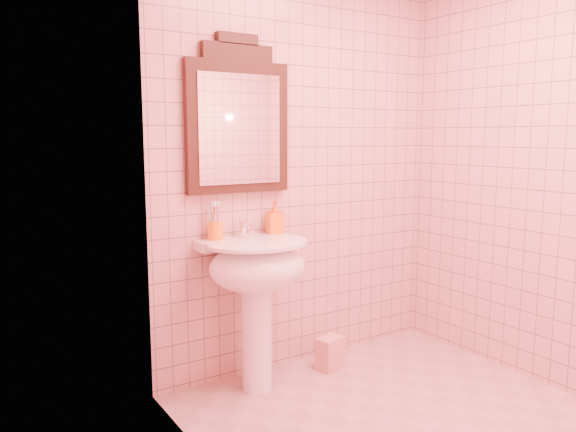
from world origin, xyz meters
TOP-DOWN VIEW (x-y plane):
  - back_wall at (0.00, 1.10)m, footprint 2.00×0.02m
  - pedestal_sink at (-0.46, 0.87)m, footprint 0.58×0.58m
  - faucet at (-0.46, 1.01)m, footprint 0.04×0.16m
  - mirror at (-0.46, 1.07)m, footprint 0.64×0.06m
  - toothbrush_cup at (-0.63, 1.03)m, footprint 0.08×0.08m
  - soap_dispenser at (-0.25, 1.02)m, footprint 0.10×0.10m
  - towel at (0.06, 0.87)m, footprint 0.19×0.15m

SIDE VIEW (x-z plane):
  - towel at x=0.06m, z-range 0.00..0.20m
  - pedestal_sink at x=-0.46m, z-range 0.23..1.09m
  - toothbrush_cup at x=-0.63m, z-range 0.82..1.01m
  - faucet at x=-0.46m, z-range 0.87..0.97m
  - soap_dispenser at x=-0.25m, z-range 0.86..1.06m
  - back_wall at x=0.00m, z-range 0.00..2.50m
  - mirror at x=-0.46m, z-range 1.08..1.97m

